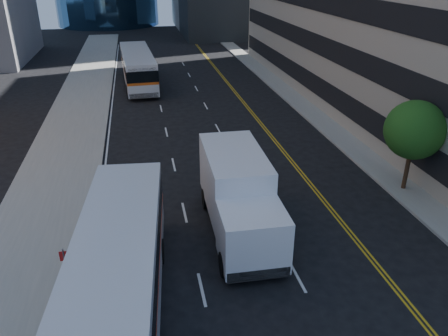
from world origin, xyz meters
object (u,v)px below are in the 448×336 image
at_px(bus_front, 116,284).
at_px(box_truck, 239,196).
at_px(street_tree, 415,130).
at_px(bus_rear, 138,67).

relative_size(bus_front, box_truck, 1.68).
distance_m(bus_front, box_truck, 7.35).
relative_size(street_tree, box_truck, 0.65).
xyz_separation_m(bus_front, box_truck, (5.43, 4.95, 0.13)).
bearing_deg(bus_rear, box_truck, -85.16).
height_order(bus_front, box_truck, box_truck).
height_order(bus_rear, box_truck, box_truck).
bearing_deg(bus_rear, bus_front, -95.43).
distance_m(street_tree, bus_rear, 30.36).
distance_m(street_tree, bus_front, 17.29).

